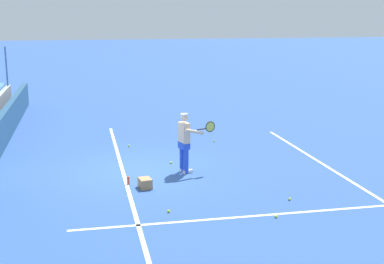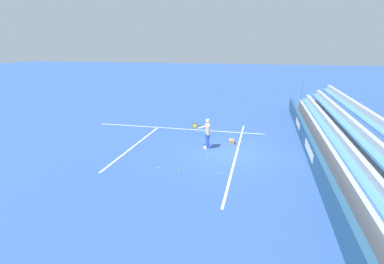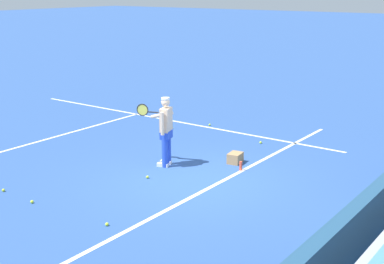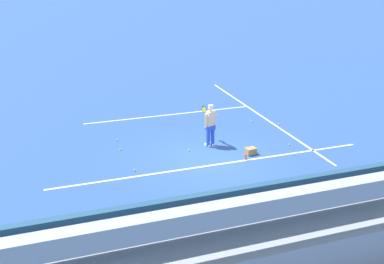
# 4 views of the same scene
# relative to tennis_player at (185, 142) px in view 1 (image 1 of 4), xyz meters

# --- Properties ---
(ground_plane) EXTENTS (160.00, 160.00, 0.00)m
(ground_plane) POSITION_rel_tennis_player_xyz_m (-0.45, -1.25, -0.89)
(ground_plane) COLOR #2D5193
(court_baseline_white) EXTENTS (12.00, 0.10, 0.01)m
(court_baseline_white) POSITION_rel_tennis_player_xyz_m (-0.45, -1.75, -0.89)
(court_baseline_white) COLOR white
(court_baseline_white) RESTS_ON ground
(court_sideline_white) EXTENTS (0.10, 12.00, 0.01)m
(court_sideline_white) POSITION_rel_tennis_player_xyz_m (3.66, 2.75, -0.89)
(court_sideline_white) COLOR white
(court_sideline_white) RESTS_ON ground
(court_service_line_white) EXTENTS (8.22, 0.10, 0.01)m
(court_service_line_white) POSITION_rel_tennis_player_xyz_m (-0.45, 4.25, -0.89)
(court_service_line_white) COLOR white
(court_service_line_white) RESTS_ON ground
(tennis_player) EXTENTS (0.58, 1.07, 1.71)m
(tennis_player) POSITION_rel_tennis_player_xyz_m (0.00, 0.00, 0.00)
(tennis_player) COLOR blue
(tennis_player) RESTS_ON ground
(ball_box_cardboard) EXTENTS (0.44, 0.36, 0.26)m
(ball_box_cardboard) POSITION_rel_tennis_player_xyz_m (1.18, -1.30, -0.76)
(ball_box_cardboard) COLOR #A87F51
(ball_box_cardboard) RESTS_ON ground
(tennis_ball_on_baseline) EXTENTS (0.07, 0.07, 0.07)m
(tennis_ball_on_baseline) POSITION_rel_tennis_player_xyz_m (-0.98, -0.25, -0.86)
(tennis_ball_on_baseline) COLOR #CCE533
(tennis_ball_on_baseline) RESTS_ON ground
(tennis_ball_by_box) EXTENTS (0.07, 0.07, 0.07)m
(tennis_ball_by_box) POSITION_rel_tennis_player_xyz_m (3.05, -0.98, -0.86)
(tennis_ball_by_box) COLOR #CCE533
(tennis_ball_by_box) RESTS_ON ground
(tennis_ball_near_player) EXTENTS (0.07, 0.07, 0.07)m
(tennis_ball_near_player) POSITION_rel_tennis_player_xyz_m (-3.45, 1.73, -0.86)
(tennis_ball_near_player) COLOR #CCE533
(tennis_ball_near_player) RESTS_ON ground
(tennis_ball_far_right) EXTENTS (0.07, 0.07, 0.07)m
(tennis_ball_far_right) POSITION_rel_tennis_player_xyz_m (-3.49, 0.70, -0.86)
(tennis_ball_far_right) COLOR #CCE533
(tennis_ball_far_right) RESTS_ON ground
(tennis_ball_stray_back) EXTENTS (0.07, 0.07, 0.07)m
(tennis_ball_stray_back) POSITION_rel_tennis_player_xyz_m (-3.35, -1.30, -0.86)
(tennis_ball_stray_back) COLOR #CCE533
(tennis_ball_stray_back) RESTS_ON ground
(tennis_ball_toward_net) EXTENTS (0.07, 0.07, 0.07)m
(tennis_ball_toward_net) POSITION_rel_tennis_player_xyz_m (3.86, 1.31, -0.86)
(tennis_ball_toward_net) COLOR #CCE533
(tennis_ball_toward_net) RESTS_ON ground
(tennis_ball_far_left) EXTENTS (0.07, 0.07, 0.07)m
(tennis_ball_far_left) POSITION_rel_tennis_player_xyz_m (2.84, 2.04, -0.86)
(tennis_ball_far_left) COLOR #CCE533
(tennis_ball_far_left) RESTS_ON ground
(water_bottle) EXTENTS (0.07, 0.07, 0.22)m
(water_bottle) POSITION_rel_tennis_player_xyz_m (0.77, -1.70, -0.78)
(water_bottle) COLOR #EA4C33
(water_bottle) RESTS_ON ground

